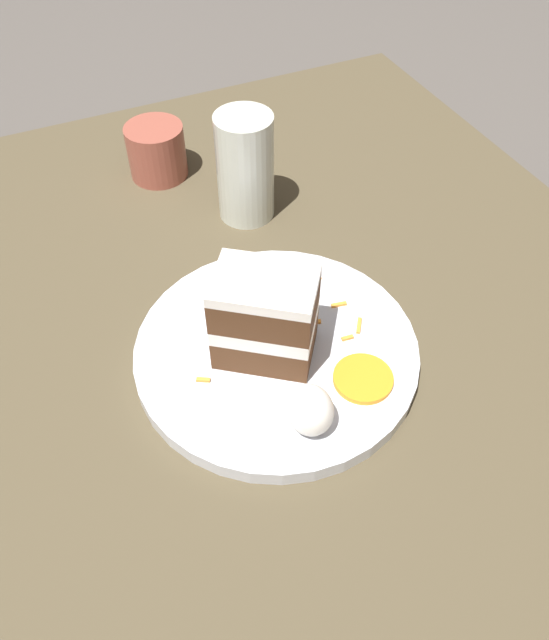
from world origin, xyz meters
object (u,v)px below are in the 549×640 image
cream_dollop (310,410)px  cake_slice (264,320)px  drinking_glass (245,174)px  orange_garnish (363,379)px  plate (274,348)px  coffee_mug (156,150)px

cream_dollop → cake_slice: bearing=-178.6°
cake_slice → cream_dollop: 0.10m
cream_dollop → drinking_glass: drinking_glass is taller
cream_dollop → drinking_glass: size_ratio=0.36×
cake_slice → orange_garnish: (0.07, 0.07, -0.05)m
plate → cake_slice: bearing=-60.6°
plate → drinking_glass: bearing=164.2°
drinking_glass → orange_garnish: bearing=-1.2°
orange_garnish → plate: bearing=-143.5°
plate → drinking_glass: drinking_glass is taller
cake_slice → orange_garnish: cake_slice is taller
plate → cream_dollop: 0.11m
plate → cake_slice: (0.01, -0.01, 0.06)m
cake_slice → drinking_glass: (-0.23, 0.08, -0.01)m
cake_slice → orange_garnish: size_ratio=1.99×
cream_dollop → drinking_glass: 0.33m
orange_garnish → drinking_glass: bearing=178.8°
cream_dollop → plate: bearing=173.2°
plate → coffee_mug: (-0.35, -0.01, 0.03)m
orange_garnish → coffee_mug: size_ratio=0.75×
cake_slice → plate: bearing=-25.0°
cream_dollop → coffee_mug: bearing=-179.9°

